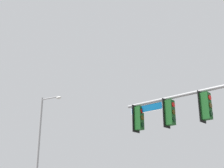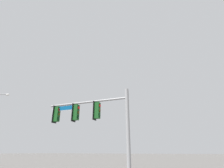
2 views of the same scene
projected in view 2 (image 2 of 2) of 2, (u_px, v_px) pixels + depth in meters
name	position (u px, v px, depth m)	size (l,w,h in m)	color
signal_pole_near	(93.00, 118.00, 11.89)	(6.27, 0.70, 5.83)	gray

